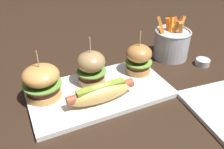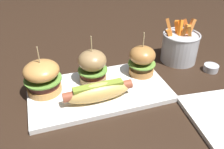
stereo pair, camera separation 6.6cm
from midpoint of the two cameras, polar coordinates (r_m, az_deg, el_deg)
ground_plane at (r=0.68m, az=-0.34°, el=-4.49°), size 3.00×3.00×0.00m
platter_main at (r=0.67m, az=-0.34°, el=-4.01°), size 0.39×0.21×0.01m
hot_dog at (r=0.61m, az=-0.23°, el=-4.23°), size 0.18×0.05×0.05m
slider_left at (r=0.65m, az=-13.61°, el=-0.67°), size 0.10×0.10×0.14m
slider_center at (r=0.68m, az=-1.94°, el=1.92°), size 0.09×0.09×0.14m
slider_right at (r=0.72m, az=9.81°, el=3.30°), size 0.08×0.08×0.13m
fries_bucket at (r=0.85m, az=18.12°, el=6.40°), size 0.12×0.12×0.14m
sauce_ramekin at (r=0.84m, az=24.88°, el=1.31°), size 0.05×0.05×0.02m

